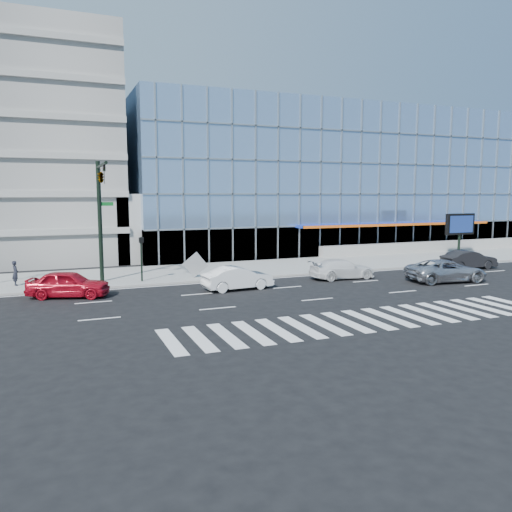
{
  "coord_description": "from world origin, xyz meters",
  "views": [
    {
      "loc": [
        -13.79,
        -28.73,
        6.05
      ],
      "look_at": [
        -0.98,
        3.0,
        1.74
      ],
      "focal_mm": 35.0,
      "sensor_mm": 36.0,
      "label": 1
    }
  ],
  "objects_px": {
    "ped_signal_post": "(141,252)",
    "dark_sedan": "(469,260)",
    "silver_suv": "(446,271)",
    "white_sedan": "(238,278)",
    "tilted_panel": "(195,265)",
    "red_sedan": "(68,284)",
    "white_suv": "(342,269)",
    "traffic_signal": "(101,192)",
    "marquee_sign": "(460,225)",
    "pedestrian": "(15,273)"
  },
  "relations": [
    {
      "from": "silver_suv",
      "to": "white_sedan",
      "type": "relative_size",
      "value": 1.23
    },
    {
      "from": "silver_suv",
      "to": "tilted_panel",
      "type": "distance_m",
      "value": 17.4
    },
    {
      "from": "traffic_signal",
      "to": "silver_suv",
      "type": "relative_size",
      "value": 1.45
    },
    {
      "from": "traffic_signal",
      "to": "pedestrian",
      "type": "xyz_separation_m",
      "value": [
        -5.31,
        1.86,
        -5.21
      ]
    },
    {
      "from": "ped_signal_post",
      "to": "tilted_panel",
      "type": "bearing_deg",
      "value": 2.19
    },
    {
      "from": "marquee_sign",
      "to": "tilted_panel",
      "type": "xyz_separation_m",
      "value": [
        -26.75,
        -2.91,
        -2.0
      ]
    },
    {
      "from": "ped_signal_post",
      "to": "pedestrian",
      "type": "bearing_deg",
      "value": 169.2
    },
    {
      "from": "marquee_sign",
      "to": "tilted_panel",
      "type": "bearing_deg",
      "value": -173.8
    },
    {
      "from": "red_sedan",
      "to": "pedestrian",
      "type": "xyz_separation_m",
      "value": [
        -3.08,
        4.45,
        0.16
      ]
    },
    {
      "from": "white_suv",
      "to": "tilted_panel",
      "type": "distance_m",
      "value": 10.43
    },
    {
      "from": "ped_signal_post",
      "to": "dark_sedan",
      "type": "xyz_separation_m",
      "value": [
        25.56,
        -3.14,
        -1.4
      ]
    },
    {
      "from": "marquee_sign",
      "to": "white_suv",
      "type": "relative_size",
      "value": 0.84
    },
    {
      "from": "silver_suv",
      "to": "white_suv",
      "type": "relative_size",
      "value": 1.15
    },
    {
      "from": "marquee_sign",
      "to": "dark_sedan",
      "type": "bearing_deg",
      "value": -128.58
    },
    {
      "from": "silver_suv",
      "to": "dark_sedan",
      "type": "relative_size",
      "value": 1.22
    },
    {
      "from": "white_sedan",
      "to": "dark_sedan",
      "type": "relative_size",
      "value": 1.0
    },
    {
      "from": "dark_sedan",
      "to": "red_sedan",
      "type": "bearing_deg",
      "value": 94.65
    },
    {
      "from": "tilted_panel",
      "to": "white_suv",
      "type": "bearing_deg",
      "value": -16.86
    },
    {
      "from": "traffic_signal",
      "to": "dark_sedan",
      "type": "relative_size",
      "value": 1.78
    },
    {
      "from": "traffic_signal",
      "to": "red_sedan",
      "type": "height_order",
      "value": "traffic_signal"
    },
    {
      "from": "white_sedan",
      "to": "marquee_sign",
      "type": "bearing_deg",
      "value": -78.31
    },
    {
      "from": "silver_suv",
      "to": "white_sedan",
      "type": "bearing_deg",
      "value": 86.89
    },
    {
      "from": "traffic_signal",
      "to": "dark_sedan",
      "type": "bearing_deg",
      "value": -5.64
    },
    {
      "from": "pedestrian",
      "to": "tilted_panel",
      "type": "xyz_separation_m",
      "value": [
        11.56,
        -1.35,
        0.11
      ]
    },
    {
      "from": "ped_signal_post",
      "to": "traffic_signal",
      "type": "bearing_deg",
      "value": -171.48
    },
    {
      "from": "silver_suv",
      "to": "white_sedan",
      "type": "xyz_separation_m",
      "value": [
        -14.29,
        2.69,
        -0.03
      ]
    },
    {
      "from": "marquee_sign",
      "to": "ped_signal_post",
      "type": "bearing_deg",
      "value": -174.29
    },
    {
      "from": "dark_sedan",
      "to": "silver_suv",
      "type": "bearing_deg",
      "value": 128.57
    },
    {
      "from": "ped_signal_post",
      "to": "white_suv",
      "type": "height_order",
      "value": "ped_signal_post"
    },
    {
      "from": "tilted_panel",
      "to": "traffic_signal",
      "type": "bearing_deg",
      "value": -172.34
    },
    {
      "from": "ped_signal_post",
      "to": "white_suv",
      "type": "bearing_deg",
      "value": -14.02
    },
    {
      "from": "white_suv",
      "to": "white_sedan",
      "type": "distance_m",
      "value": 8.36
    },
    {
      "from": "white_suv",
      "to": "marquee_sign",
      "type": "bearing_deg",
      "value": -67.94
    },
    {
      "from": "silver_suv",
      "to": "dark_sedan",
      "type": "distance_m",
      "value": 7.2
    },
    {
      "from": "white_sedan",
      "to": "traffic_signal",
      "type": "bearing_deg",
      "value": 57.57
    },
    {
      "from": "traffic_signal",
      "to": "dark_sedan",
      "type": "distance_m",
      "value": 28.71
    },
    {
      "from": "marquee_sign",
      "to": "red_sedan",
      "type": "relative_size",
      "value": 0.86
    },
    {
      "from": "traffic_signal",
      "to": "silver_suv",
      "type": "distance_m",
      "value": 23.69
    },
    {
      "from": "traffic_signal",
      "to": "dark_sedan",
      "type": "xyz_separation_m",
      "value": [
        28.06,
        -2.77,
        -5.42
      ]
    },
    {
      "from": "dark_sedan",
      "to": "pedestrian",
      "type": "bearing_deg",
      "value": 87.08
    },
    {
      "from": "traffic_signal",
      "to": "white_sedan",
      "type": "xyz_separation_m",
      "value": [
        7.76,
        -4.06,
        -5.43
      ]
    },
    {
      "from": "traffic_signal",
      "to": "red_sedan",
      "type": "distance_m",
      "value": 6.37
    },
    {
      "from": "white_suv",
      "to": "white_sedan",
      "type": "bearing_deg",
      "value": 98.46
    },
    {
      "from": "ped_signal_post",
      "to": "dark_sedan",
      "type": "distance_m",
      "value": 25.79
    },
    {
      "from": "ped_signal_post",
      "to": "marquee_sign",
      "type": "bearing_deg",
      "value": 5.71
    },
    {
      "from": "ped_signal_post",
      "to": "silver_suv",
      "type": "distance_m",
      "value": 20.86
    },
    {
      "from": "ped_signal_post",
      "to": "white_suv",
      "type": "relative_size",
      "value": 0.63
    },
    {
      "from": "traffic_signal",
      "to": "white_sedan",
      "type": "relative_size",
      "value": 1.79
    },
    {
      "from": "ped_signal_post",
      "to": "tilted_panel",
      "type": "xyz_separation_m",
      "value": [
        3.75,
        0.14,
        -1.08
      ]
    },
    {
      "from": "pedestrian",
      "to": "tilted_panel",
      "type": "distance_m",
      "value": 11.63
    }
  ]
}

